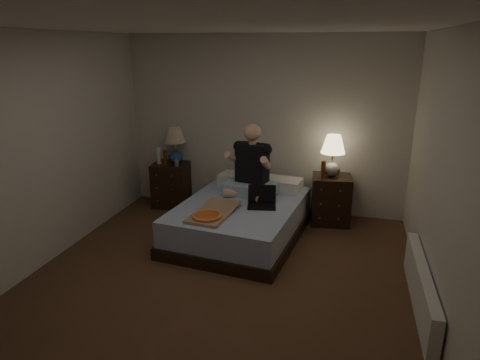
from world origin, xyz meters
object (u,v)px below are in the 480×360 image
(water_bottle, at_px, (159,156))
(pizza_box, at_px, (207,217))
(lamp_right, at_px, (333,156))
(soda_can, at_px, (176,163))
(radiator, at_px, (421,288))
(bed, at_px, (240,220))
(beer_bottle_left, at_px, (165,157))
(lamp_left, at_px, (175,145))
(nightstand_left, at_px, (171,185))
(person, at_px, (251,160))
(nightstand_right, at_px, (331,200))
(laptop, at_px, (262,198))
(beer_bottle_right, at_px, (323,170))

(water_bottle, bearing_deg, pizza_box, -49.06)
(lamp_right, relative_size, soda_can, 5.60)
(radiator, bearing_deg, bed, 152.11)
(soda_can, distance_m, beer_bottle_left, 0.19)
(pizza_box, distance_m, radiator, 2.29)
(bed, relative_size, lamp_left, 3.28)
(nightstand_left, distance_m, person, 1.54)
(nightstand_right, relative_size, laptop, 1.95)
(bed, xyz_separation_m, beer_bottle_right, (0.96, 0.67, 0.55))
(nightstand_left, xyz_separation_m, lamp_right, (2.35, -0.06, 0.61))
(radiator, bearing_deg, lamp_right, 116.98)
(bed, relative_size, lamp_right, 3.28)
(bed, xyz_separation_m, water_bottle, (-1.44, 0.79, 0.55))
(nightstand_right, distance_m, beer_bottle_left, 2.44)
(lamp_left, relative_size, beer_bottle_left, 2.43)
(beer_bottle_right, xyz_separation_m, person, (-0.91, -0.31, 0.15))
(nightstand_left, height_order, person, person)
(beer_bottle_right, bearing_deg, water_bottle, 177.10)
(nightstand_right, height_order, pizza_box, nightstand_right)
(lamp_left, xyz_separation_m, pizza_box, (0.99, -1.49, -0.44))
(nightstand_right, bearing_deg, beer_bottle_right, -145.10)
(nightstand_right, relative_size, beer_bottle_right, 2.88)
(bed, distance_m, radiator, 2.26)
(lamp_right, bearing_deg, lamp_left, 177.49)
(person, distance_m, laptop, 0.59)
(soda_can, distance_m, beer_bottle_right, 2.11)
(person, bearing_deg, beer_bottle_right, 32.38)
(lamp_right, distance_m, pizza_box, 1.95)
(water_bottle, height_order, laptop, water_bottle)
(water_bottle, xyz_separation_m, beer_bottle_left, (0.12, -0.05, -0.01))
(beer_bottle_left, bearing_deg, radiator, -28.49)
(lamp_left, bearing_deg, radiator, -31.09)
(pizza_box, bearing_deg, beer_bottle_left, 135.65)
(pizza_box, bearing_deg, nightstand_left, 132.86)
(bed, height_order, nightstand_left, nightstand_left)
(nightstand_left, xyz_separation_m, laptop, (1.58, -0.91, 0.25))
(lamp_right, relative_size, water_bottle, 2.24)
(nightstand_right, xyz_separation_m, soda_can, (-2.23, -0.03, 0.38))
(nightstand_right, distance_m, beer_bottle_right, 0.47)
(lamp_left, distance_m, beer_bottle_left, 0.24)
(bed, relative_size, beer_bottle_right, 7.99)
(person, bearing_deg, laptop, -46.68)
(laptop, bearing_deg, lamp_right, 36.64)
(nightstand_right, xyz_separation_m, pizza_box, (-1.31, -1.38, 0.17))
(nightstand_right, height_order, lamp_left, lamp_left)
(nightstand_right, relative_size, water_bottle, 2.65)
(nightstand_left, bearing_deg, lamp_right, -6.83)
(water_bottle, bearing_deg, person, -16.31)
(soda_can, distance_m, radiator, 3.66)
(beer_bottle_left, bearing_deg, lamp_left, 53.04)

